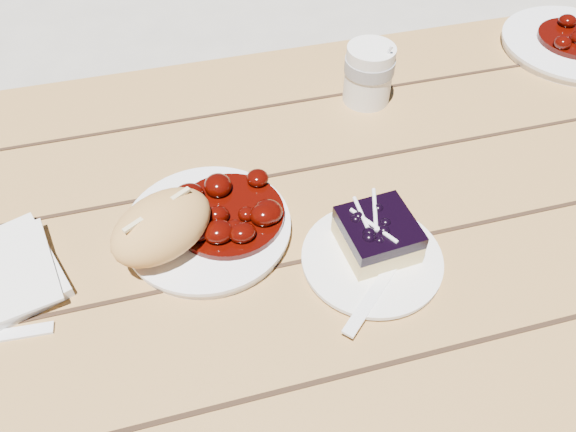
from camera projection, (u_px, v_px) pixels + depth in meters
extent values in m
plane|color=#A6A196|center=(357.00, 409.00, 1.35)|extent=(60.00, 60.00, 0.00)
cube|color=olive|center=(404.00, 204.00, 0.81)|extent=(2.00, 0.80, 0.05)
cube|color=olive|center=(288.00, 101.00, 1.44)|extent=(1.80, 0.25, 0.04)
cube|color=olive|center=(536.00, 121.00, 1.75)|extent=(0.06, 0.06, 0.42)
cylinder|color=white|center=(208.00, 229.00, 0.73)|extent=(0.21, 0.21, 0.02)
ellipsoid|color=tan|center=(162.00, 227.00, 0.68)|extent=(0.16, 0.15, 0.07)
cylinder|color=white|center=(372.00, 260.00, 0.70)|extent=(0.17, 0.17, 0.01)
cube|color=#EFD382|center=(377.00, 239.00, 0.70)|extent=(0.09, 0.09, 0.03)
cube|color=black|center=(379.00, 227.00, 0.68)|extent=(0.09, 0.09, 0.02)
cylinder|color=white|center=(369.00, 74.00, 0.90)|extent=(0.08, 0.08, 0.10)
cylinder|color=white|center=(573.00, 45.00, 1.03)|extent=(0.25, 0.25, 0.02)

